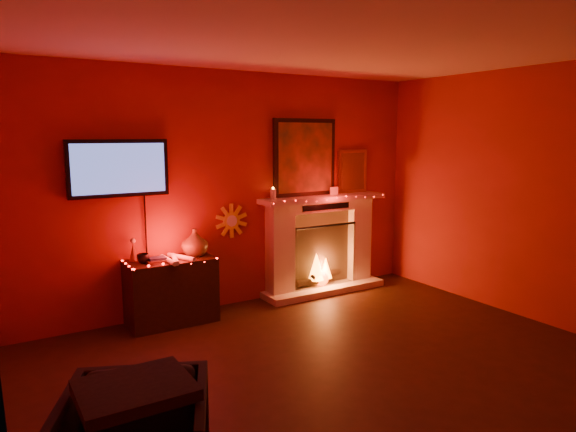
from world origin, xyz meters
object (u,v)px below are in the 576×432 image
Objects in this scene: fireplace at (320,235)px; console_table at (173,287)px; tv at (119,169)px; sunburst_clock at (231,221)px.

fireplace is 2.02m from console_table.
console_table is (0.45, -0.19, -1.25)m from tv.
sunburst_clock is (1.25, 0.03, -0.65)m from tv.
tv is (-2.44, 0.06, 0.92)m from fireplace.
fireplace is 1.76× the size of tv.
fireplace is 2.21× the size of console_table.
tv is at bearing 156.78° from console_table.
tv is 3.10× the size of sunburst_clock.
sunburst_clock is (-1.19, 0.09, 0.28)m from fireplace.
sunburst_clock reaches higher than console_table.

